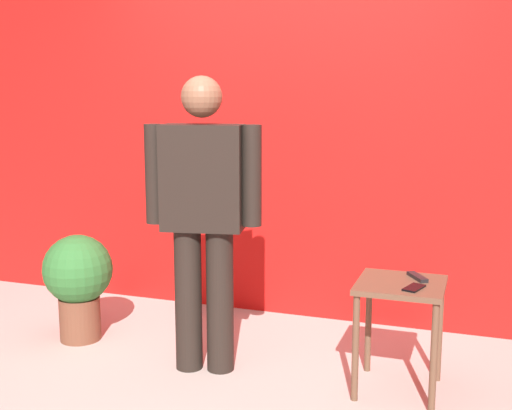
{
  "coord_description": "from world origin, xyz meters",
  "views": [
    {
      "loc": [
        1.38,
        -2.94,
        1.59
      ],
      "look_at": [
        0.16,
        0.55,
        0.94
      ],
      "focal_mm": 46.25,
      "sensor_mm": 36.0,
      "label": 1
    }
  ],
  "objects_px": {
    "standing_person": "(203,210)",
    "tv_remote": "(417,277)",
    "side_table": "(400,303)",
    "cell_phone": "(414,288)",
    "potted_plant": "(78,278)"
  },
  "relations": [
    {
      "from": "standing_person",
      "to": "tv_remote",
      "type": "bearing_deg",
      "value": 8.93
    },
    {
      "from": "standing_person",
      "to": "side_table",
      "type": "xyz_separation_m",
      "value": [
        1.08,
        0.08,
        -0.45
      ]
    },
    {
      "from": "cell_phone",
      "to": "potted_plant",
      "type": "relative_size",
      "value": 0.21
    },
    {
      "from": "side_table",
      "to": "tv_remote",
      "type": "height_order",
      "value": "tv_remote"
    },
    {
      "from": "tv_remote",
      "to": "cell_phone",
      "type": "bearing_deg",
      "value": -120.9
    },
    {
      "from": "side_table",
      "to": "potted_plant",
      "type": "bearing_deg",
      "value": 178.12
    },
    {
      "from": "cell_phone",
      "to": "potted_plant",
      "type": "distance_m",
      "value": 2.12
    },
    {
      "from": "potted_plant",
      "to": "cell_phone",
      "type": "bearing_deg",
      "value": -4.33
    },
    {
      "from": "side_table",
      "to": "potted_plant",
      "type": "height_order",
      "value": "potted_plant"
    },
    {
      "from": "side_table",
      "to": "cell_phone",
      "type": "relative_size",
      "value": 4.16
    },
    {
      "from": "side_table",
      "to": "cell_phone",
      "type": "bearing_deg",
      "value": -50.71
    },
    {
      "from": "standing_person",
      "to": "potted_plant",
      "type": "relative_size",
      "value": 2.43
    },
    {
      "from": "cell_phone",
      "to": "potted_plant",
      "type": "bearing_deg",
      "value": -166.82
    },
    {
      "from": "standing_person",
      "to": "cell_phone",
      "type": "relative_size",
      "value": 11.57
    },
    {
      "from": "standing_person",
      "to": "tv_remote",
      "type": "xyz_separation_m",
      "value": [
        1.16,
        0.18,
        -0.32
      ]
    }
  ]
}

